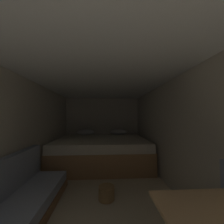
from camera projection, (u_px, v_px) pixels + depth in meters
The scene contains 7 objects.
ground_plane at pixel (99, 195), 2.17m from camera, with size 6.89×6.89×0.00m, color beige.
wall_back at pixel (102, 126), 4.67m from camera, with size 2.65×0.05×1.97m, color beige.
wall_left at pixel (20, 136), 2.14m from camera, with size 0.05×4.89×1.97m, color beige.
wall_right at pixel (174, 135), 2.28m from camera, with size 0.05×4.89×1.97m, color beige.
ceiling_slab at pixel (100, 76), 2.25m from camera, with size 2.65×4.89×0.05m, color white.
bed at pixel (102, 151), 3.67m from camera, with size 2.43×1.84×0.89m.
wicker_basket at pixel (106, 193), 2.07m from camera, with size 0.25×0.25×0.20m.
Camera 1 is at (0.09, -0.24, 1.30)m, focal length 20.98 mm.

